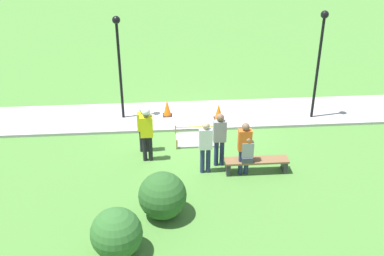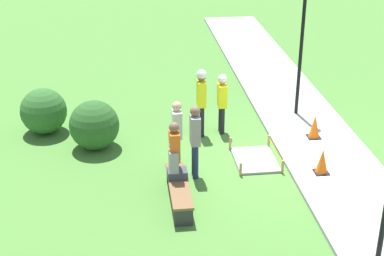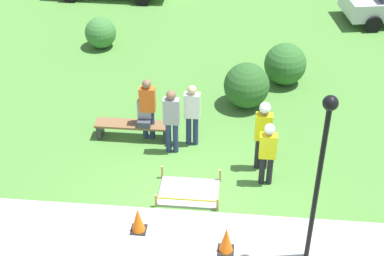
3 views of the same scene
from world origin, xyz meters
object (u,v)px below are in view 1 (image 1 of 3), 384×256
at_px(traffic_cone_near_patch, 219,112).
at_px(bystander_in_gray_shirt, 206,144).
at_px(worker_assistant, 147,129).
at_px(lamppost_near, 119,53).
at_px(bystander_in_white_shirt, 220,136).
at_px(person_seated_on_bench, 247,151).
at_px(lamppost_far, 320,50).
at_px(bystander_in_orange_shirt, 245,146).
at_px(traffic_cone_far_patch, 167,108).
at_px(park_bench, 256,163).
at_px(worker_supervisor, 143,124).

relative_size(traffic_cone_near_patch, bystander_in_gray_shirt, 0.35).
height_order(worker_assistant, lamppost_near, lamppost_near).
xyz_separation_m(traffic_cone_near_patch, bystander_in_white_shirt, (0.36, 3.00, 0.64)).
height_order(person_seated_on_bench, lamppost_far, lamppost_far).
distance_m(traffic_cone_near_patch, bystander_in_orange_shirt, 3.62).
distance_m(traffic_cone_far_patch, lamppost_far, 5.91).
relative_size(park_bench, person_seated_on_bench, 2.22).
bearing_deg(lamppost_near, person_seated_on_bench, 135.10).
xyz_separation_m(park_bench, person_seated_on_bench, (0.33, 0.05, 0.47)).
distance_m(person_seated_on_bench, worker_assistant, 3.21).
distance_m(person_seated_on_bench, worker_supervisor, 3.53).
height_order(traffic_cone_far_patch, lamppost_far, lamppost_far).
distance_m(bystander_in_gray_shirt, lamppost_far, 5.72).
bearing_deg(lamppost_near, traffic_cone_far_patch, -179.56).
bearing_deg(traffic_cone_near_patch, lamppost_near, -6.51).
distance_m(traffic_cone_near_patch, lamppost_near, 4.21).
bearing_deg(park_bench, lamppost_near, -42.27).
relative_size(worker_assistant, lamppost_near, 0.49).
xyz_separation_m(worker_assistant, bystander_in_gray_shirt, (-1.78, 0.83, -0.15)).
relative_size(person_seated_on_bench, bystander_in_orange_shirt, 0.50).
relative_size(bystander_in_gray_shirt, lamppost_far, 0.44).
xyz_separation_m(traffic_cone_near_patch, traffic_cone_far_patch, (1.90, -0.42, 0.01)).
bearing_deg(bystander_in_white_shirt, worker_supervisor, -23.73).
relative_size(traffic_cone_far_patch, bystander_in_gray_shirt, 0.36).
height_order(traffic_cone_near_patch, lamppost_near, lamppost_near).
distance_m(traffic_cone_far_patch, person_seated_on_bench, 4.61).
height_order(park_bench, lamppost_near, lamppost_near).
height_order(worker_assistant, bystander_in_gray_shirt, worker_assistant).
relative_size(traffic_cone_near_patch, lamppost_near, 0.16).
xyz_separation_m(traffic_cone_far_patch, lamppost_far, (-5.42, 0.51, 2.32)).
bearing_deg(person_seated_on_bench, worker_assistant, -18.34).
bearing_deg(traffic_cone_near_patch, person_seated_on_bench, 96.70).
bearing_deg(person_seated_on_bench, traffic_cone_far_patch, -59.74).
height_order(traffic_cone_near_patch, bystander_in_gray_shirt, bystander_in_gray_shirt).
relative_size(worker_supervisor, bystander_in_white_shirt, 0.93).
distance_m(park_bench, bystander_in_gray_shirt, 1.72).
bearing_deg(park_bench, bystander_in_gray_shirt, -4.38).
height_order(worker_supervisor, worker_assistant, worker_assistant).
relative_size(worker_supervisor, bystander_in_gray_shirt, 0.97).
distance_m(worker_supervisor, bystander_in_orange_shirt, 3.44).
distance_m(worker_assistant, bystander_in_gray_shirt, 1.97).
bearing_deg(bystander_in_gray_shirt, traffic_cone_near_patch, -103.90).
bearing_deg(worker_supervisor, bystander_in_orange_shirt, 152.54).
height_order(worker_supervisor, bystander_in_orange_shirt, bystander_in_orange_shirt).
xyz_separation_m(traffic_cone_far_patch, bystander_in_white_shirt, (-1.54, 3.42, 0.63)).
distance_m(traffic_cone_near_patch, traffic_cone_far_patch, 1.94).
height_order(traffic_cone_near_patch, park_bench, traffic_cone_near_patch).
height_order(park_bench, person_seated_on_bench, person_seated_on_bench).
height_order(traffic_cone_far_patch, bystander_in_orange_shirt, bystander_in_orange_shirt).
xyz_separation_m(traffic_cone_near_patch, lamppost_near, (3.55, -0.41, 2.23)).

